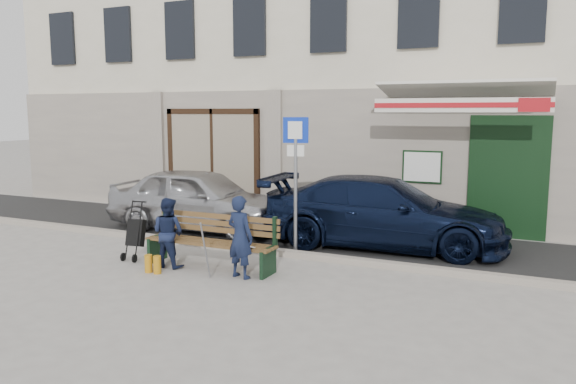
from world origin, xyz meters
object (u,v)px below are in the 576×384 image
Objects in this scene: car_navy at (384,212)px; woman at (168,232)px; parking_sign at (296,163)px; stroller at (136,234)px; man at (240,237)px; bench at (208,242)px; car_silver at (199,199)px.

woman is at bearing 130.76° from car_navy.
stroller is at bearing -159.04° from parking_sign.
stroller is at bearing 7.45° from man.
parking_sign is at bearing 24.29° from stroller.
woman is at bearing -144.52° from parking_sign.
stroller reaches higher than bench.
bench is at bearing -157.73° from woman.
man is (2.66, -2.82, -0.04)m from car_silver.
car_silver reaches higher than man.
stroller is (-0.85, 0.16, -0.14)m from woman.
car_silver is 3.14m from parking_sign.
car_navy is 4.78m from stroller.
car_silver is at bearing 126.37° from bench.
car_navy is at bearing 26.88° from stroller.
woman is 0.88m from stroller.
car_navy reaches higher than stroller.
car_navy reaches higher than woman.
parking_sign reaches higher than car_silver.
car_silver is 2.65m from stroller.
parking_sign is 2.12m from man.
man is at bearing -138.88° from car_silver.
bench is 1.51m from stroller.
woman is (-1.60, -1.80, -1.11)m from parking_sign.
bench is (1.87, -2.53, -0.26)m from car_silver.
woman is (-1.45, 0.04, -0.07)m from man.
parking_sign is at bearing -111.32° from car_silver.
car_silver is at bearing 88.33° from stroller.
car_silver is 1.64× the size of parking_sign.
stroller is (0.36, -2.62, -0.25)m from car_silver.
man is (0.80, -0.28, 0.22)m from bench.
car_silver reaches higher than stroller.
man is at bearing -19.45° from bench.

